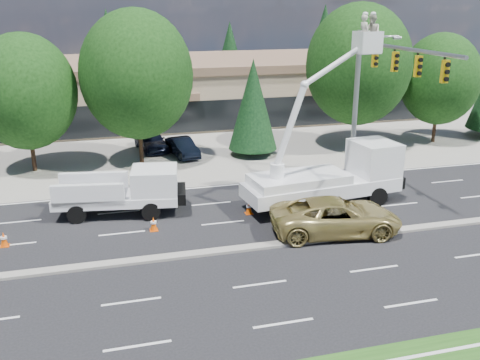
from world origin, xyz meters
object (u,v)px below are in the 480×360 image
object	(u,v)px
utility_pickup	(126,196)
minivan	(336,216)
signal_mast	(375,84)
bucket_truck	(335,166)

from	to	relation	value
utility_pickup	minivan	size ratio (longest dim) A/B	1.06
signal_mast	minivan	distance (m)	9.71
minivan	utility_pickup	bearing A→B (deg)	69.32
signal_mast	bucket_truck	xyz separation A→B (m)	(-3.50, -2.76, -3.90)
bucket_truck	minivan	size ratio (longest dim) A/B	1.63
utility_pickup	minivan	xyz separation A→B (m)	(9.55, -5.18, -0.13)
utility_pickup	bucket_truck	distance (m)	11.28
bucket_truck	minivan	world-z (taller)	bucket_truck
utility_pickup	signal_mast	bearing A→B (deg)	13.91
signal_mast	utility_pickup	xyz separation A→B (m)	(-14.62, -1.27, -5.06)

